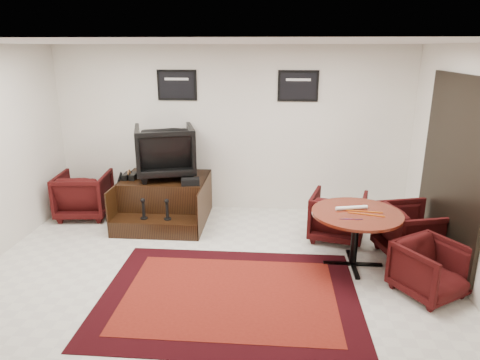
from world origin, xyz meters
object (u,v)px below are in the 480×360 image
Objects in this scene: shine_chair at (165,148)px; table_chair_back at (338,214)px; armchair_side at (84,192)px; table_chair_window at (413,229)px; table_chair_corner at (431,267)px; shine_podium at (165,201)px; meeting_table at (356,219)px.

shine_chair is 1.20× the size of table_chair_back.
armchair_side is 5.18m from table_chair_window.
shine_podium is at bearing 117.58° from table_chair_corner.
table_chair_back is 1.69m from table_chair_corner.
armchair_side is 4.18m from table_chair_back.
shine_chair reaches higher than meeting_table.
shine_chair reaches higher than table_chair_back.
table_chair_corner is (3.59, -1.99, 0.02)m from shine_podium.
shine_podium is at bearing 154.41° from meeting_table.
armchair_side is 0.73× the size of meeting_table.
meeting_table is at bearing 106.47° from table_chair_corner.
meeting_table is 1.03m from table_chair_corner.
meeting_table is 1.46× the size of table_chair_back.
shine_chair is 3.93m from table_chair_window.
meeting_table is at bearing 155.90° from armchair_side.
table_chair_back is at bearing -11.04° from shine_podium.
table_chair_back is at bearing 97.09° from meeting_table.
shine_podium is at bearing 172.66° from armchair_side.
table_chair_back is (2.74, -0.53, 0.06)m from shine_podium.
shine_chair is 1.17× the size of table_chair_window.
table_chair_corner is at bearing 152.00° from armchair_side.
table_chair_window reaches higher than meeting_table.
shine_chair is at bearing 178.53° from armchair_side.
table_chair_back is at bearing 166.28° from armchair_side.
armchair_side reaches higher than meeting_table.
table_chair_window is 1.15× the size of table_chair_corner.
table_chair_back is 1.12× the size of table_chair_corner.
table_chair_window is at bearing -15.94° from shine_podium.
shine_chair is 2.93m from table_chair_back.
table_chair_window is at bearing 52.09° from table_chair_corner.
shine_chair reaches higher than armchair_side.
meeting_table is (2.84, -1.50, -0.52)m from shine_chair.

